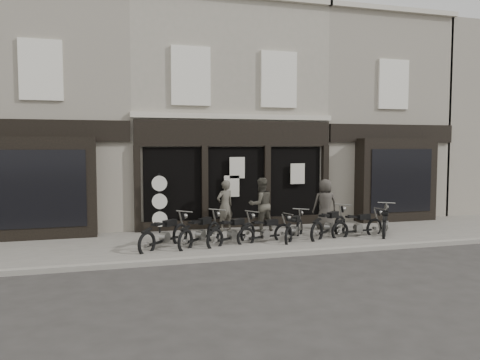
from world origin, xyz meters
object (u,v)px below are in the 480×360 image
object	(u,v)px
motorcycle_1	(201,234)
man_left	(225,206)
motorcycle_3	(265,233)
man_centre	(261,204)
man_right	(325,204)
advert_sign_post	(160,206)
motorcycle_2	(232,234)
motorcycle_7	(385,224)
motorcycle_0	(165,237)
motorcycle_4	(294,230)
motorcycle_5	(329,227)
motorcycle_6	(358,228)

from	to	relation	value
motorcycle_1	man_left	xyz separation A→B (m)	(1.21, 1.89, 0.57)
motorcycle_3	man_centre	xyz separation A→B (m)	(0.42, 1.70, 0.66)
man_right	advert_sign_post	size ratio (longest dim) A/B	0.83
motorcycle_2	advert_sign_post	distance (m)	2.98
motorcycle_3	motorcycle_7	bearing A→B (deg)	-11.47
motorcycle_7	man_left	distance (m)	5.37
motorcycle_2	motorcycle_7	xyz separation A→B (m)	(5.29, 0.15, 0.02)
motorcycle_0	motorcycle_3	distance (m)	3.02
motorcycle_1	man_left	bearing A→B (deg)	11.27
motorcycle_0	advert_sign_post	bearing A→B (deg)	43.09
motorcycle_4	man_right	size ratio (longest dim) A/B	0.99
motorcycle_3	man_left	world-z (taller)	man_left
motorcycle_2	advert_sign_post	xyz separation A→B (m)	(-1.91, 2.21, 0.63)
motorcycle_0	motorcycle_5	bearing A→B (deg)	-43.31
motorcycle_1	advert_sign_post	size ratio (longest dim) A/B	0.84
motorcycle_6	advert_sign_post	distance (m)	6.52
motorcycle_6	man_left	size ratio (longest dim) A/B	1.17
motorcycle_2	motorcycle_6	world-z (taller)	motorcycle_2
motorcycle_1	motorcycle_6	world-z (taller)	motorcycle_1
motorcycle_0	motorcycle_1	size ratio (longest dim) A/B	0.99
advert_sign_post	motorcycle_2	bearing A→B (deg)	-33.09
motorcycle_0	motorcycle_5	world-z (taller)	motorcycle_5
motorcycle_6	man_centre	bearing A→B (deg)	139.77
motorcycle_3	motorcycle_4	size ratio (longest dim) A/B	1.10
motorcycle_4	man_centre	world-z (taller)	man_centre
motorcycle_1	motorcycle_4	bearing A→B (deg)	-45.72
motorcycle_6	motorcycle_7	size ratio (longest dim) A/B	1.06
motorcycle_0	motorcycle_4	xyz separation A→B (m)	(4.03, 0.07, -0.03)
motorcycle_6	advert_sign_post	size ratio (longest dim) A/B	0.96
motorcycle_1	advert_sign_post	xyz separation A→B (m)	(-0.97, 2.10, 0.60)
motorcycle_3	motorcycle_5	size ratio (longest dim) A/B	0.98
motorcycle_2	motorcycle_5	size ratio (longest dim) A/B	0.95
motorcycle_0	motorcycle_2	xyz separation A→B (m)	(2.00, -0.05, -0.02)
man_left	man_right	world-z (taller)	man_right
man_centre	motorcycle_7	bearing A→B (deg)	148.93
motorcycle_7	motorcycle_5	bearing A→B (deg)	125.01
motorcycle_4	advert_sign_post	world-z (taller)	advert_sign_post
motorcycle_4	motorcycle_6	xyz separation A→B (m)	(2.16, -0.13, 0.00)
motorcycle_1	man_right	bearing A→B (deg)	-30.14
motorcycle_7	motorcycle_6	bearing A→B (deg)	133.48
motorcycle_2	man_left	distance (m)	2.10
motorcycle_4	man_left	bearing A→B (deg)	79.99
motorcycle_0	motorcycle_5	size ratio (longest dim) A/B	0.89
motorcycle_0	man_left	size ratio (longest dim) A/B	1.00
motorcycle_7	man_left	bearing A→B (deg)	105.02
man_right	advert_sign_post	xyz separation A→B (m)	(-5.63, 0.78, 0.03)
motorcycle_1	motorcycle_0	bearing A→B (deg)	137.23
motorcycle_0	advert_sign_post	distance (m)	2.24
motorcycle_6	advert_sign_post	xyz separation A→B (m)	(-6.10, 2.22, 0.64)
motorcycle_0	motorcycle_2	bearing A→B (deg)	-45.95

